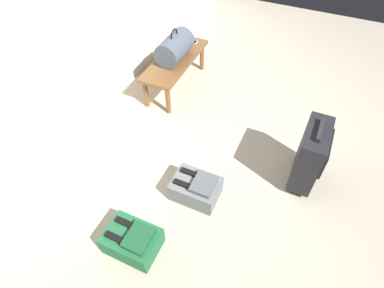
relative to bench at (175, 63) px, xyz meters
name	(u,v)px	position (x,y,z in m)	size (l,w,h in m)	color
ground_plane	(243,152)	(-0.66, -1.02, -0.31)	(6.60, 6.60, 0.00)	#B2A893
bench	(175,63)	(0.00, 0.00, 0.00)	(1.00, 0.36, 0.36)	brown
duffel_bag_slate	(175,47)	(0.00, 0.00, 0.19)	(0.44, 0.26, 0.34)	#475160
cell_phone	(191,41)	(0.39, -0.01, 0.06)	(0.07, 0.14, 0.01)	silver
suitcase_upright_charcoal	(310,155)	(-0.73, -1.58, 0.01)	(0.43, 0.21, 0.61)	black
backpack_green	(133,240)	(-1.87, -0.58, -0.21)	(0.28, 0.38, 0.21)	#1E6038
backpack_grey	(196,188)	(-1.27, -0.81, -0.21)	(0.28, 0.38, 0.21)	slate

